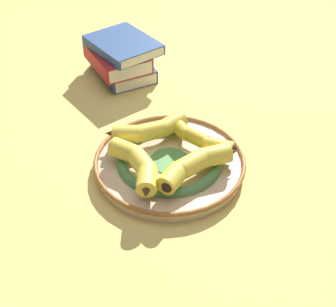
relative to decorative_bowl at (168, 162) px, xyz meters
name	(u,v)px	position (x,y,z in m)	size (l,w,h in m)	color
ground_plane	(169,157)	(0.00, -0.04, -0.02)	(2.80, 2.80, 0.00)	#E5CC6B
decorative_bowl	(168,162)	(0.00, 0.00, 0.00)	(0.31, 0.31, 0.03)	beige
banana_a	(138,165)	(0.06, 0.05, 0.04)	(0.10, 0.16, 0.04)	yellow
banana_b	(148,130)	(0.04, -0.06, 0.04)	(0.18, 0.08, 0.04)	yellow
banana_c	(196,137)	(-0.06, -0.04, 0.03)	(0.14, 0.14, 0.03)	gold
banana_d	(197,164)	(-0.05, 0.05, 0.04)	(0.16, 0.12, 0.04)	yellow
book_stack	(121,58)	(0.10, -0.38, 0.03)	(0.22, 0.22, 0.10)	#2D4C84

